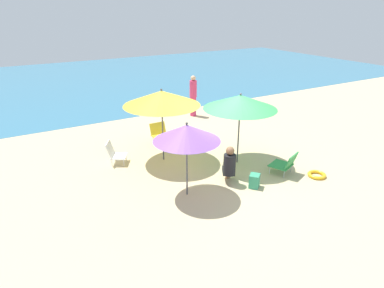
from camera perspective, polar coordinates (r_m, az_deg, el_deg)
name	(u,v)px	position (r m, az deg, el deg)	size (l,w,h in m)	color
ground_plane	(223,167)	(9.62, 5.20, -3.81)	(40.00, 40.00, 0.00)	#CCB789
sea_water	(92,80)	(21.56, -16.22, 10.09)	(40.00, 16.00, 0.01)	teal
umbrella_green	(240,102)	(9.32, 8.01, 6.91)	(2.00, 2.00, 2.02)	#4C4C51
umbrella_yellow	(162,98)	(9.45, -5.07, 7.60)	(2.13, 2.13, 2.10)	#4C4C51
umbrella_purple	(187,133)	(7.60, -0.88, 1.86)	(1.53, 1.53, 1.81)	#4C4C51
beach_chair_a	(285,163)	(9.39, 15.21, -3.12)	(0.73, 0.76, 0.62)	#33934C
beach_chair_b	(160,133)	(11.15, -5.41, 1.88)	(0.53, 0.54, 0.65)	gold
beach_chair_c	(115,153)	(9.91, -12.72, -1.45)	(0.68, 0.67, 0.64)	white
person_a	(229,164)	(8.58, 6.21, -3.39)	(0.47, 0.54, 1.01)	black
person_b	(193,96)	(13.79, 0.20, 8.04)	(0.28, 0.28, 1.63)	#DB3866
swim_ring	(317,175)	(9.63, 20.01, -4.83)	(0.47, 0.47, 0.09)	yellow
beach_bag	(254,181)	(8.63, 10.31, -6.04)	(0.27, 0.23, 0.34)	#389970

